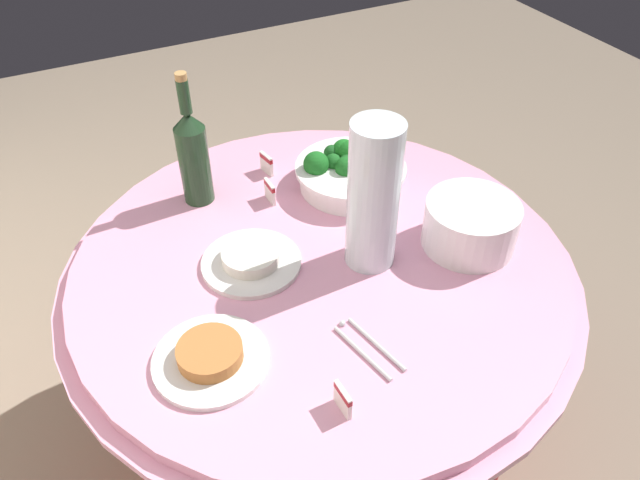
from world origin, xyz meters
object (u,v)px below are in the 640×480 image
at_px(food_plate_peanuts, 210,357).
at_px(label_placard_mid, 266,163).
at_px(decorative_fruit_vase, 373,200).
at_px(label_placard_rear, 270,191).
at_px(food_plate_rice, 251,260).
at_px(label_placard_front, 343,399).
at_px(broccoli_bowl, 350,172).
at_px(plate_stack, 470,225).
at_px(wine_bottle, 193,155).
at_px(serving_tongs, 367,346).

xyz_separation_m(food_plate_peanuts, label_placard_mid, (0.53, -0.34, 0.02)).
bearing_deg(decorative_fruit_vase, label_placard_rear, 20.90).
distance_m(decorative_fruit_vase, food_plate_rice, 0.30).
height_order(label_placard_front, label_placard_rear, same).
xyz_separation_m(broccoli_bowl, label_placard_front, (-0.58, 0.33, -0.01)).
bearing_deg(label_placard_rear, decorative_fruit_vase, -159.10).
distance_m(broccoli_bowl, food_plate_rice, 0.37).
bearing_deg(food_plate_peanuts, plate_stack, -84.66).
xyz_separation_m(plate_stack, label_placard_front, (-0.26, 0.46, -0.02)).
distance_m(broccoli_bowl, wine_bottle, 0.39).
bearing_deg(label_placard_rear, serving_tongs, 177.70).
bearing_deg(broccoli_bowl, decorative_fruit_vase, 160.06).
distance_m(food_plate_rice, label_placard_mid, 0.36).
bearing_deg(wine_bottle, food_plate_rice, -175.16).
relative_size(wine_bottle, label_placard_mid, 6.11).
distance_m(wine_bottle, serving_tongs, 0.63).
relative_size(broccoli_bowl, serving_tongs, 1.67).
distance_m(plate_stack, label_placard_front, 0.53).
distance_m(wine_bottle, label_placard_rear, 0.20).
relative_size(food_plate_rice, food_plate_peanuts, 1.00).
distance_m(serving_tongs, label_placard_front, 0.15).
xyz_separation_m(plate_stack, food_plate_peanuts, (-0.06, 0.63, -0.04)).
bearing_deg(decorative_fruit_vase, label_placard_mid, 9.88).
height_order(food_plate_peanuts, label_placard_rear, label_placard_rear).
height_order(plate_stack, label_placard_front, plate_stack).
distance_m(wine_bottle, label_placard_front, 0.71).
bearing_deg(serving_tongs, plate_stack, -65.84).
distance_m(plate_stack, serving_tongs, 0.40).
relative_size(decorative_fruit_vase, label_placard_front, 6.18).
xyz_separation_m(wine_bottle, label_placard_rear, (-0.09, -0.15, -0.10)).
relative_size(wine_bottle, serving_tongs, 2.01).
distance_m(plate_stack, decorative_fruit_vase, 0.26).
relative_size(plate_stack, serving_tongs, 1.25).
bearing_deg(food_plate_peanuts, label_placard_rear, -35.88).
distance_m(food_plate_peanuts, label_placard_mid, 0.63).
relative_size(plate_stack, label_placard_rear, 3.82).
distance_m(label_placard_front, label_placard_mid, 0.75).
bearing_deg(wine_bottle, broccoli_bowl, -108.77).
bearing_deg(serving_tongs, decorative_fruit_vase, -31.41).
xyz_separation_m(decorative_fruit_vase, food_plate_rice, (0.10, 0.24, -0.15)).
xyz_separation_m(plate_stack, decorative_fruit_vase, (0.06, 0.23, 0.11)).
bearing_deg(wine_bottle, label_placard_mid, -81.46).
height_order(plate_stack, decorative_fruit_vase, decorative_fruit_vase).
bearing_deg(food_plate_peanuts, label_placard_mid, -32.64).
xyz_separation_m(plate_stack, wine_bottle, (0.44, 0.49, 0.07)).
xyz_separation_m(label_placard_front, label_placard_rear, (0.61, -0.13, 0.00)).
distance_m(plate_stack, label_placard_rear, 0.49).
bearing_deg(food_plate_rice, food_plate_peanuts, 142.00).
bearing_deg(broccoli_bowl, food_plate_peanuts, 126.75).
distance_m(plate_stack, food_plate_peanuts, 0.64).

